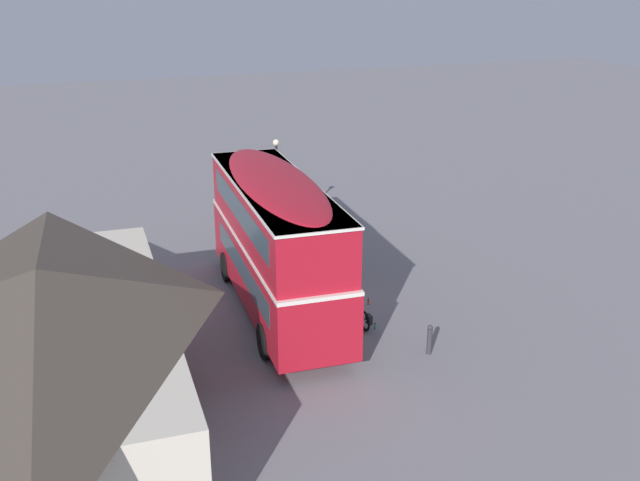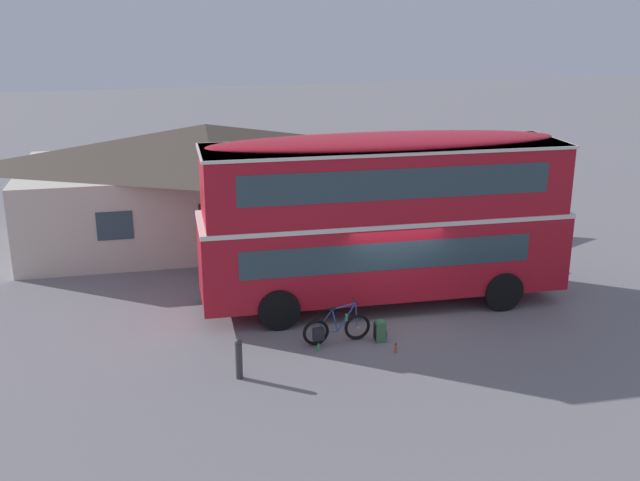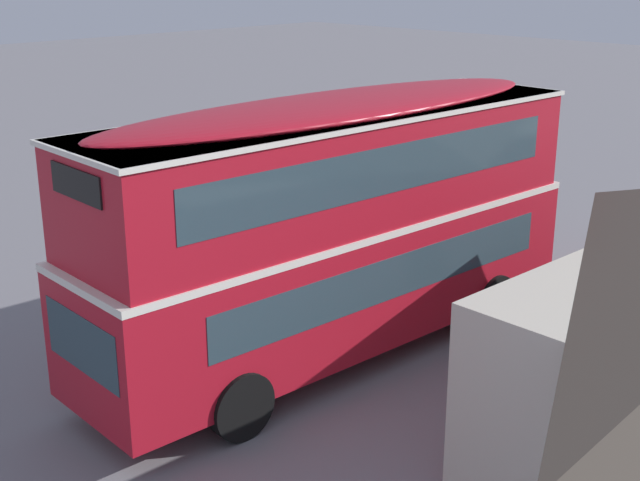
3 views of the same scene
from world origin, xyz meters
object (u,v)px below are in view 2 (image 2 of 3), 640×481
(double_decker_bus, at_px, (384,213))
(water_bottle_red_squeeze, at_px, (396,348))
(water_bottle_green_metal, at_px, (319,347))
(touring_bicycle, at_px, (335,329))
(kerb_bollard, at_px, (239,358))
(backpack_on_ground, at_px, (380,330))

(double_decker_bus, relative_size, water_bottle_red_squeeze, 41.49)
(double_decker_bus, bearing_deg, water_bottle_green_metal, -134.50)
(touring_bicycle, relative_size, water_bottle_red_squeeze, 7.21)
(kerb_bollard, bearing_deg, touring_bicycle, 25.43)
(water_bottle_green_metal, bearing_deg, double_decker_bus, 45.50)
(water_bottle_green_metal, bearing_deg, kerb_bollard, -157.28)
(double_decker_bus, bearing_deg, touring_bicycle, -132.39)
(touring_bicycle, relative_size, backpack_on_ground, 3.08)
(water_bottle_red_squeeze, relative_size, kerb_bollard, 0.25)
(double_decker_bus, distance_m, backpack_on_ground, 3.45)
(water_bottle_green_metal, bearing_deg, water_bottle_red_squeeze, -17.26)
(backpack_on_ground, bearing_deg, kerb_bollard, -164.21)
(water_bottle_red_squeeze, height_order, kerb_bollard, kerb_bollard)
(water_bottle_red_squeeze, bearing_deg, backpack_on_ground, 101.07)
(water_bottle_red_squeeze, distance_m, kerb_bollard, 3.90)
(double_decker_bus, height_order, touring_bicycle, double_decker_bus)
(touring_bicycle, relative_size, water_bottle_green_metal, 7.94)
(double_decker_bus, relative_size, touring_bicycle, 5.75)
(double_decker_bus, xyz_separation_m, kerb_bollard, (-4.60, -3.43, -2.14))
(backpack_on_ground, xyz_separation_m, kerb_bollard, (-3.73, -1.05, 0.20))
(touring_bicycle, distance_m, water_bottle_red_squeeze, 1.60)
(backpack_on_ground, bearing_deg, water_bottle_green_metal, -173.68)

